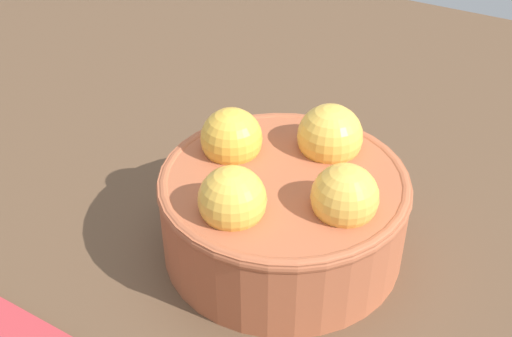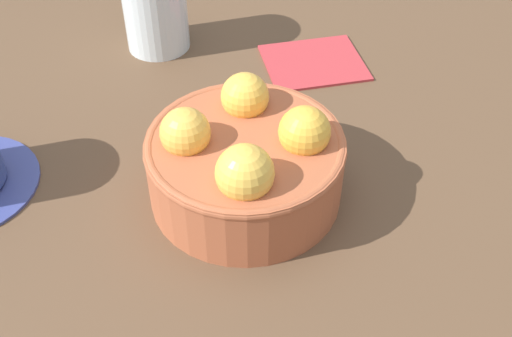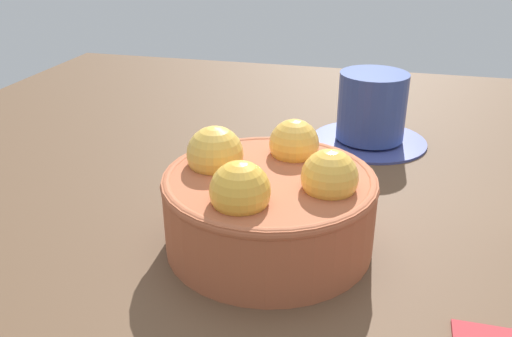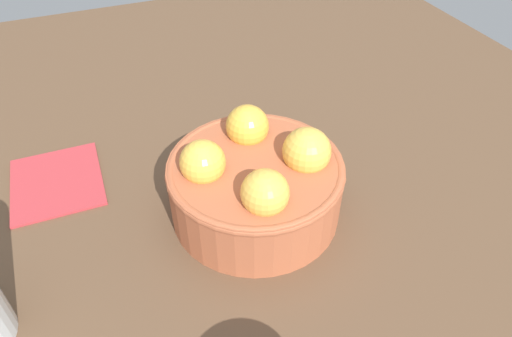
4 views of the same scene
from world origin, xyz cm
name	(u,v)px [view 1 (image 1 of 4)]	position (x,y,z in cm)	size (l,w,h in cm)	color
ground_plane	(281,267)	(0.00, 0.00, -2.11)	(120.32, 103.39, 4.22)	brown
terracotta_bowl	(284,203)	(0.00, -0.05, 4.04)	(17.17, 17.17, 9.54)	#AD5938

